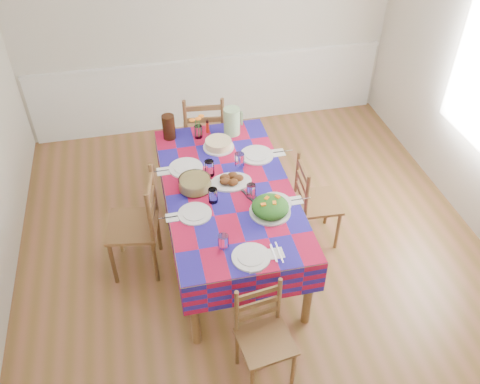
{
  "coord_description": "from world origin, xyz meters",
  "views": [
    {
      "loc": [
        -0.88,
        -3.22,
        3.64
      ],
      "look_at": [
        -0.14,
        0.09,
        0.78
      ],
      "focal_mm": 38.0,
      "sensor_mm": 36.0,
      "label": 1
    }
  ],
  "objects_px": {
    "chair_right": "(314,203)",
    "green_pitcher": "(232,121)",
    "chair_far": "(205,135)",
    "chair_left": "(138,225)",
    "meat_platter": "(231,180)",
    "dining_table": "(228,195)",
    "tea_pitcher": "(169,127)",
    "chair_near": "(264,337)"
  },
  "relations": [
    {
      "from": "chair_near",
      "to": "tea_pitcher",
      "type": "bearing_deg",
      "value": 92.93
    },
    {
      "from": "tea_pitcher",
      "to": "chair_far",
      "type": "bearing_deg",
      "value": 45.8
    },
    {
      "from": "chair_near",
      "to": "chair_right",
      "type": "distance_m",
      "value": 1.55
    },
    {
      "from": "tea_pitcher",
      "to": "chair_right",
      "type": "distance_m",
      "value": 1.59
    },
    {
      "from": "meat_platter",
      "to": "chair_right",
      "type": "xyz_separation_m",
      "value": [
        0.79,
        -0.05,
        -0.37
      ]
    },
    {
      "from": "green_pitcher",
      "to": "chair_far",
      "type": "height_order",
      "value": "green_pitcher"
    },
    {
      "from": "green_pitcher",
      "to": "tea_pitcher",
      "type": "xyz_separation_m",
      "value": [
        -0.62,
        0.05,
        -0.01
      ]
    },
    {
      "from": "chair_near",
      "to": "meat_platter",
      "type": "bearing_deg",
      "value": 80.64
    },
    {
      "from": "dining_table",
      "to": "chair_far",
      "type": "distance_m",
      "value": 1.32
    },
    {
      "from": "green_pitcher",
      "to": "chair_near",
      "type": "bearing_deg",
      "value": -95.74
    },
    {
      "from": "tea_pitcher",
      "to": "chair_left",
      "type": "xyz_separation_m",
      "value": [
        -0.41,
        -0.89,
        -0.41
      ]
    },
    {
      "from": "tea_pitcher",
      "to": "chair_near",
      "type": "distance_m",
      "value": 2.28
    },
    {
      "from": "chair_left",
      "to": "meat_platter",
      "type": "bearing_deg",
      "value": 103.35
    },
    {
      "from": "meat_platter",
      "to": "green_pitcher",
      "type": "distance_m",
      "value": 0.8
    },
    {
      "from": "meat_platter",
      "to": "tea_pitcher",
      "type": "relative_size",
      "value": 1.47
    },
    {
      "from": "tea_pitcher",
      "to": "chair_right",
      "type": "height_order",
      "value": "tea_pitcher"
    },
    {
      "from": "chair_far",
      "to": "chair_left",
      "type": "xyz_separation_m",
      "value": [
        -0.82,
        -1.31,
        0.01
      ]
    },
    {
      "from": "chair_right",
      "to": "tea_pitcher",
      "type": "bearing_deg",
      "value": 58.09
    },
    {
      "from": "green_pitcher",
      "to": "chair_far",
      "type": "xyz_separation_m",
      "value": [
        -0.21,
        0.47,
        -0.44
      ]
    },
    {
      "from": "chair_right",
      "to": "green_pitcher",
      "type": "bearing_deg",
      "value": 40.3
    },
    {
      "from": "chair_near",
      "to": "chair_far",
      "type": "relative_size",
      "value": 0.84
    },
    {
      "from": "dining_table",
      "to": "chair_far",
      "type": "relative_size",
      "value": 2.0
    },
    {
      "from": "dining_table",
      "to": "chair_near",
      "type": "relative_size",
      "value": 2.37
    },
    {
      "from": "green_pitcher",
      "to": "chair_left",
      "type": "relative_size",
      "value": 0.27
    },
    {
      "from": "chair_right",
      "to": "chair_near",
      "type": "bearing_deg",
      "value": 151.09
    },
    {
      "from": "meat_platter",
      "to": "tea_pitcher",
      "type": "bearing_deg",
      "value": 118.32
    },
    {
      "from": "green_pitcher",
      "to": "chair_near",
      "type": "xyz_separation_m",
      "value": [
        -0.21,
        -2.14,
        -0.51
      ]
    },
    {
      "from": "chair_far",
      "to": "chair_left",
      "type": "distance_m",
      "value": 1.54
    },
    {
      "from": "meat_platter",
      "to": "green_pitcher",
      "type": "height_order",
      "value": "green_pitcher"
    },
    {
      "from": "dining_table",
      "to": "chair_left",
      "type": "relative_size",
      "value": 1.98
    },
    {
      "from": "dining_table",
      "to": "meat_platter",
      "type": "bearing_deg",
      "value": 53.93
    },
    {
      "from": "chair_far",
      "to": "chair_right",
      "type": "xyz_separation_m",
      "value": [
        0.83,
        -1.3,
        -0.05
      ]
    },
    {
      "from": "meat_platter",
      "to": "chair_far",
      "type": "distance_m",
      "value": 1.29
    },
    {
      "from": "tea_pitcher",
      "to": "chair_far",
      "type": "xyz_separation_m",
      "value": [
        0.41,
        0.42,
        -0.42
      ]
    },
    {
      "from": "dining_table",
      "to": "chair_near",
      "type": "height_order",
      "value": "chair_near"
    },
    {
      "from": "meat_platter",
      "to": "chair_left",
      "type": "xyz_separation_m",
      "value": [
        -0.86,
        -0.06,
        -0.32
      ]
    },
    {
      "from": "dining_table",
      "to": "chair_far",
      "type": "height_order",
      "value": "chair_far"
    },
    {
      "from": "dining_table",
      "to": "chair_far",
      "type": "xyz_separation_m",
      "value": [
        -0.01,
        1.3,
        -0.21
      ]
    },
    {
      "from": "dining_table",
      "to": "meat_platter",
      "type": "height_order",
      "value": "meat_platter"
    },
    {
      "from": "chair_left",
      "to": "green_pitcher",
      "type": "bearing_deg",
      "value": 138.44
    },
    {
      "from": "chair_far",
      "to": "chair_left",
      "type": "bearing_deg",
      "value": 64.35
    },
    {
      "from": "meat_platter",
      "to": "chair_left",
      "type": "distance_m",
      "value": 0.92
    }
  ]
}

